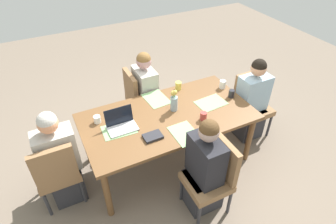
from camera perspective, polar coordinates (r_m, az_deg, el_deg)
ground_plane at (r=3.83m, az=0.00°, el=-9.37°), size 10.00×10.00×0.00m
dining_table at (r=3.37m, az=0.00°, el=-1.64°), size 2.00×1.05×0.74m
chair_head_left_left_near at (r=4.13m, az=16.19°, el=2.08°), size 0.44×0.44×0.90m
person_head_left_left_near at (r=4.03m, az=16.27°, el=1.62°), size 0.40×0.36×1.19m
chair_far_left_mid at (r=3.05m, az=9.07°, el=-12.17°), size 0.44×0.44×0.90m
person_far_left_mid at (r=3.03m, az=7.28°, el=-11.60°), size 0.36×0.40×1.19m
chair_head_right_left_far at (r=3.25m, az=-21.39°, el=-10.95°), size 0.44×0.44×0.90m
person_head_right_left_far at (r=3.28m, az=-20.68°, el=-9.45°), size 0.40×0.36×1.19m
chair_near_right_near at (r=4.07m, az=-5.76°, el=3.07°), size 0.44×0.44×0.90m
person_near_right_near at (r=4.03m, az=-4.48°, el=3.23°), size 0.36×0.40×1.19m
flower_vase at (r=3.33m, az=1.21°, el=2.36°), size 0.09×0.11×0.29m
placemat_head_left_left_near at (r=3.56m, az=8.60°, el=1.84°), size 0.38×0.29×0.00m
placemat_far_left_mid at (r=3.09m, az=3.37°, el=-4.33°), size 0.27×0.36×0.00m
placemat_head_right_left_far at (r=3.17m, az=-9.80°, el=-3.50°), size 0.37×0.28×0.00m
placemat_near_right_near at (r=3.59m, az=-2.38°, el=2.67°), size 0.29×0.38×0.00m
laptop_head_right_left_far at (r=3.17m, az=-9.36°, el=-2.43°), size 0.32×0.22×0.21m
coffee_mug_near_left at (r=3.26m, az=7.11°, el=-0.80°), size 0.08×0.08×0.10m
coffee_mug_near_right at (r=3.75m, az=2.09°, el=5.27°), size 0.08×0.08×0.11m
coffee_mug_centre_left at (r=3.69m, az=12.60°, el=3.62°), size 0.07×0.07×0.10m
coffee_mug_centre_right at (r=3.30m, az=-14.02°, el=-1.44°), size 0.08×0.08×0.09m
coffee_mug_far_left at (r=3.84m, az=10.88°, el=5.47°), size 0.08×0.08×0.11m
book_red_cover at (r=3.03m, az=-3.06°, el=-4.90°), size 0.20×0.14×0.03m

